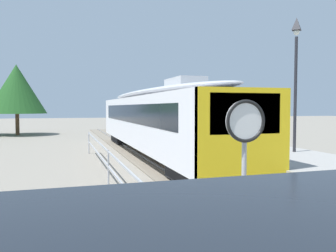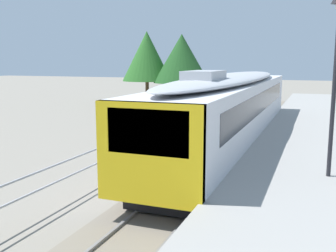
# 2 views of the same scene
# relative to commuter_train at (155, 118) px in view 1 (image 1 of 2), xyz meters

# --- Properties ---
(ground_plane) EXTENTS (160.00, 160.00, 0.00)m
(ground_plane) POSITION_rel_commuter_train_xyz_m (-3.00, -5.42, -2.15)
(ground_plane) COLOR gray
(track_rails) EXTENTS (3.20, 60.00, 0.14)m
(track_rails) POSITION_rel_commuter_train_xyz_m (0.00, -5.42, -2.11)
(track_rails) COLOR slate
(track_rails) RESTS_ON ground
(commuter_train) EXTENTS (2.82, 19.84, 3.74)m
(commuter_train) POSITION_rel_commuter_train_xyz_m (0.00, 0.00, 0.00)
(commuter_train) COLOR silver
(commuter_train) RESTS_ON track_rails
(station_platform) EXTENTS (3.90, 60.00, 0.90)m
(station_platform) POSITION_rel_commuter_train_xyz_m (3.25, -5.42, -1.70)
(station_platform) COLOR #999691
(station_platform) RESTS_ON ground
(platform_lamp_mid_platform) EXTENTS (0.34, 0.34, 5.35)m
(platform_lamp_mid_platform) POSITION_rel_commuter_train_xyz_m (4.19, -6.27, 2.48)
(platform_lamp_mid_platform) COLOR #232328
(platform_lamp_mid_platform) RESTS_ON station_platform
(speed_limit_sign) EXTENTS (0.61, 0.10, 2.81)m
(speed_limit_sign) POSITION_rel_commuter_train_xyz_m (-2.31, -13.92, -0.02)
(speed_limit_sign) COLOR #9EA0A5
(speed_limit_sign) RESTS_ON ground
(tree_behind_station_far) EXTENTS (5.55, 5.55, 6.84)m
(tree_behind_station_far) POSITION_rel_commuter_train_xyz_m (-8.93, 18.59, 2.32)
(tree_behind_station_far) COLOR brown
(tree_behind_station_far) RESTS_ON ground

